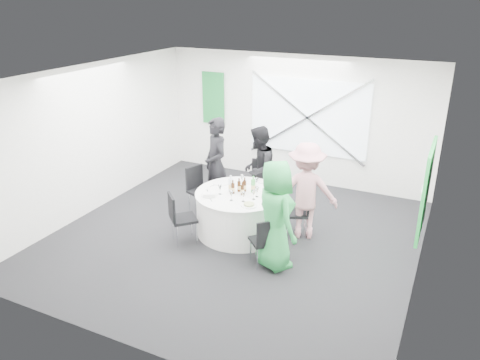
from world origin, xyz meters
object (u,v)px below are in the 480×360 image
at_px(chair_back_left, 198,186).
at_px(person_woman_green, 275,215).
at_px(person_woman_pink, 306,191).
at_px(chair_back, 260,181).
at_px(clear_water_bottle, 231,185).
at_px(banquet_table, 240,213).
at_px(chair_back_right, 301,209).
at_px(chair_front_right, 265,239).
at_px(chair_front_left, 179,215).
at_px(person_man_back, 258,169).
at_px(green_water_bottle, 253,186).
at_px(person_man_back_left, 216,165).

distance_m(chair_back_left, person_woman_green, 2.36).
distance_m(chair_back_left, person_woman_pink, 2.17).
bearing_deg(chair_back, clear_water_bottle, -99.48).
xyz_separation_m(chair_back_left, person_woman_green, (2.03, -1.16, 0.33)).
height_order(chair_back_left, person_woman_pink, person_woman_pink).
relative_size(banquet_table, chair_back_right, 1.86).
relative_size(chair_front_right, chair_front_left, 0.91).
bearing_deg(person_man_back, green_water_bottle, 12.51).
bearing_deg(person_man_back_left, green_water_bottle, 10.76).
xyz_separation_m(chair_back, person_woman_pink, (1.14, -0.70, 0.28)).
xyz_separation_m(chair_back_left, person_woman_pink, (2.15, -0.05, 0.32)).
bearing_deg(chair_back_left, person_man_back, -37.49).
bearing_deg(person_woman_green, banquet_table, -0.00).
height_order(chair_back_right, chair_front_left, chair_front_left).
height_order(person_man_back_left, green_water_bottle, person_man_back_left).
bearing_deg(chair_back_right, green_water_bottle, -93.55).
height_order(chair_back_left, green_water_bottle, green_water_bottle).
xyz_separation_m(person_man_back, person_woman_green, (1.04, -1.77, 0.03)).
height_order(chair_back, chair_back_right, chair_back).
distance_m(banquet_table, person_woman_pink, 1.22).
distance_m(chair_back_left, green_water_bottle, 1.35).
distance_m(person_man_back_left, person_woman_green, 2.31).
distance_m(banquet_table, person_man_back_left, 1.23).
bearing_deg(green_water_bottle, person_woman_pink, 14.94).
relative_size(chair_back_left, person_man_back, 0.55).
xyz_separation_m(chair_front_left, person_woman_green, (1.71, 0.04, 0.34)).
height_order(banquet_table, chair_front_left, chair_front_left).
bearing_deg(person_man_back, person_man_back_left, -72.58).
xyz_separation_m(person_man_back_left, person_man_back, (0.75, 0.32, -0.08)).
bearing_deg(chair_back_left, person_woman_pink, -70.48).
bearing_deg(clear_water_bottle, person_man_back_left, 133.46).
distance_m(chair_back, clear_water_bottle, 1.11).
bearing_deg(person_man_back, chair_front_right, 20.93).
relative_size(person_man_back_left, person_woman_green, 1.06).
bearing_deg(chair_back_right, person_woman_green, -23.52).
relative_size(chair_back_right, person_woman_pink, 0.49).
xyz_separation_m(chair_back, chair_front_right, (0.90, -1.90, -0.10)).
xyz_separation_m(chair_back_left, chair_front_right, (1.91, -1.25, -0.06)).
relative_size(chair_back, chair_front_left, 1.09).
relative_size(banquet_table, person_man_back_left, 0.85).
bearing_deg(clear_water_bottle, chair_back_right, 18.11).
xyz_separation_m(person_woman_pink, person_woman_green, (-0.12, -1.11, 0.01)).
bearing_deg(chair_back_left, person_man_back_left, -18.13).
distance_m(banquet_table, chair_front_left, 1.11).
bearing_deg(chair_back_right, chair_back_left, -111.74).
distance_m(person_man_back_left, person_woman_pink, 1.95).
bearing_deg(person_woman_green, person_woman_pink, -57.93).
relative_size(person_woman_green, clear_water_bottle, 5.86).
distance_m(chair_back_left, person_man_back, 1.20).
distance_m(chair_front_right, clear_water_bottle, 1.36).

